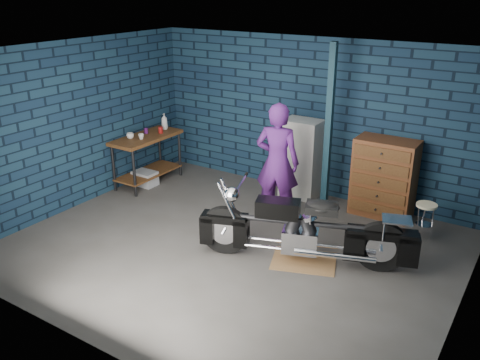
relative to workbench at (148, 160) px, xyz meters
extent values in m
plane|color=#494644|center=(2.68, -1.26, -0.46)|extent=(6.00, 6.00, 0.00)
cube|color=#102238|center=(2.68, 1.24, 0.90)|extent=(6.00, 0.02, 2.70)
cube|color=#102238|center=(-0.32, -1.26, 0.90)|extent=(0.02, 5.00, 2.70)
cube|color=#102238|center=(5.68, -1.26, 0.90)|extent=(0.02, 5.00, 2.70)
cube|color=white|center=(2.68, -1.26, 2.25)|extent=(6.00, 5.00, 0.02)
cube|color=#132E3B|center=(3.23, 0.69, 0.90)|extent=(0.10, 0.10, 2.70)
cube|color=brown|center=(0.00, 0.00, 0.00)|extent=(0.60, 1.40, 0.91)
cube|color=brown|center=(3.71, -1.03, -0.45)|extent=(1.01, 0.88, 0.01)
imported|color=#561F74|center=(2.73, -0.04, 0.48)|extent=(0.76, 0.59, 1.86)
cube|color=#92959A|center=(0.02, -0.13, -0.32)|extent=(0.42, 0.30, 0.26)
cube|color=silver|center=(2.64, 0.97, 0.23)|extent=(0.64, 0.46, 1.37)
cube|color=brown|center=(4.10, 0.97, 0.17)|extent=(0.94, 0.52, 1.26)
imported|color=beige|center=(-0.12, -0.28, 0.51)|extent=(0.13, 0.13, 0.10)
imported|color=beige|center=(0.06, -0.19, 0.50)|extent=(0.11, 0.11, 0.09)
cylinder|color=#541861|center=(-0.11, 0.12, 0.50)|extent=(0.08, 0.08, 0.10)
cylinder|color=maroon|center=(0.10, 0.28, 0.51)|extent=(0.11, 0.11, 0.12)
imported|color=#92959A|center=(-0.01, 0.52, 0.61)|extent=(0.15, 0.15, 0.31)
camera|label=1|loc=(6.21, -6.53, 3.08)|focal=38.00mm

